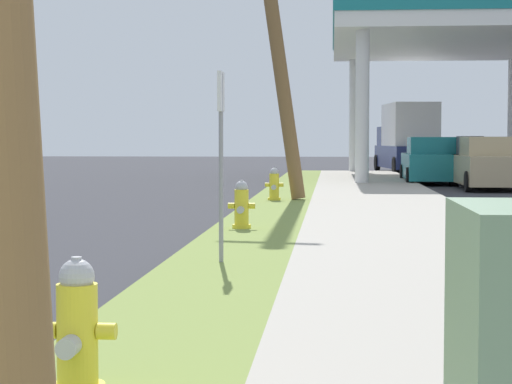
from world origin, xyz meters
The scene contains 7 objects.
fire_hydrant_nearest centered at (0.53, 3.50, 0.45)m, with size 0.42×0.38×0.74m.
fire_hydrant_second centered at (0.49, 12.90, 0.45)m, with size 0.42×0.38×0.74m.
fire_hydrant_third centered at (0.57, 19.62, 0.45)m, with size 0.42×0.37×0.74m.
street_sign_post centered at (0.65, 8.96, 1.63)m, with size 0.05×0.36×2.12m.
car_tan_by_near_pump centered at (6.60, 26.96, 0.72)m, with size 1.95×4.50×1.57m.
car_teal_by_far_pump centered at (5.26, 30.46, 0.72)m, with size 2.00×4.53×1.57m.
truck_navy_at_forecourt centered at (5.29, 41.43, 1.49)m, with size 2.71×6.57×3.11m.
Camera 1 is at (1.88, -1.30, 1.49)m, focal length 65.14 mm.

